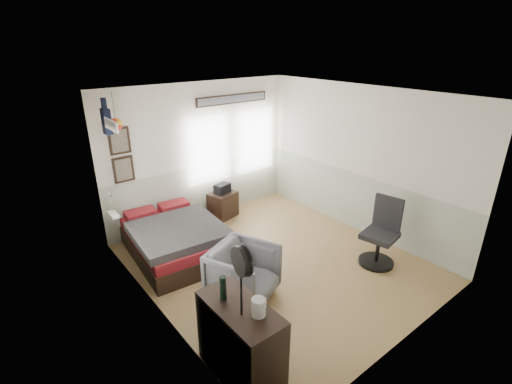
# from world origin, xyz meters

# --- Properties ---
(ground_plane) EXTENTS (4.00, 4.50, 0.01)m
(ground_plane) POSITION_xyz_m (0.00, 0.00, -0.01)
(ground_plane) COLOR olive
(room_shell) EXTENTS (4.02, 4.52, 2.71)m
(room_shell) POSITION_xyz_m (-0.08, 0.19, 1.61)
(room_shell) COLOR silver
(room_shell) RESTS_ON ground_plane
(wall_decor) EXTENTS (3.55, 1.32, 1.44)m
(wall_decor) POSITION_xyz_m (-1.10, 1.96, 2.10)
(wall_decor) COLOR black
(wall_decor) RESTS_ON room_shell
(bed) EXTENTS (1.49, 1.99, 0.60)m
(bed) POSITION_xyz_m (-1.18, 1.24, 0.29)
(bed) COLOR black
(bed) RESTS_ON ground_plane
(dresser) EXTENTS (0.48, 1.00, 0.90)m
(dresser) POSITION_xyz_m (-1.74, -1.41, 0.45)
(dresser) COLOR black
(dresser) RESTS_ON ground_plane
(armchair) EXTENTS (1.09, 1.10, 0.77)m
(armchair) POSITION_xyz_m (-0.93, -0.36, 0.39)
(armchair) COLOR #5D5D5D
(armchair) RESTS_ON ground_plane
(nightstand) EXTENTS (0.62, 0.54, 0.53)m
(nightstand) POSITION_xyz_m (0.28, 1.97, 0.26)
(nightstand) COLOR black
(nightstand) RESTS_ON ground_plane
(task_chair) EXTENTS (0.58, 0.58, 1.12)m
(task_chair) POSITION_xyz_m (1.33, -1.03, 0.46)
(task_chair) COLOR black
(task_chair) RESTS_ON ground_plane
(kettle) EXTENTS (0.16, 0.14, 0.19)m
(kettle) POSITION_xyz_m (-1.67, -1.62, 0.99)
(kettle) COLOR silver
(kettle) RESTS_ON dresser
(bottle) EXTENTS (0.07, 0.07, 0.28)m
(bottle) POSITION_xyz_m (-1.81, -1.21, 1.04)
(bottle) COLOR black
(bottle) RESTS_ON dresser
(stand_fan) EXTENTS (0.13, 0.32, 0.77)m
(stand_fan) POSITION_xyz_m (-1.78, -1.51, 1.50)
(stand_fan) COLOR black
(stand_fan) RESTS_ON dresser
(black_bag) EXTENTS (0.36, 0.28, 0.19)m
(black_bag) POSITION_xyz_m (0.28, 1.97, 0.62)
(black_bag) COLOR black
(black_bag) RESTS_ON nightstand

